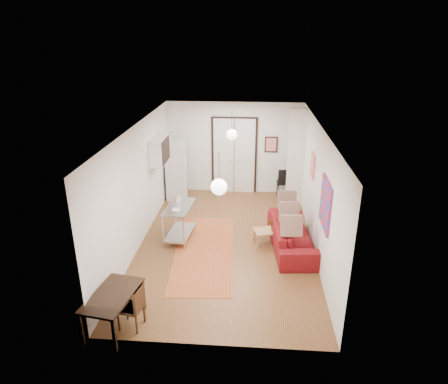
# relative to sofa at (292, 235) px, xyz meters

# --- Properties ---
(floor) EXTENTS (7.00, 7.00, 0.00)m
(floor) POSITION_rel_sofa_xyz_m (-1.58, 0.09, -0.34)
(floor) COLOR brown
(floor) RESTS_ON ground
(ceiling) EXTENTS (4.20, 7.00, 0.02)m
(ceiling) POSITION_rel_sofa_xyz_m (-1.58, 0.09, 2.56)
(ceiling) COLOR white
(ceiling) RESTS_ON wall_back
(wall_back) EXTENTS (4.20, 0.02, 2.90)m
(wall_back) POSITION_rel_sofa_xyz_m (-1.58, 3.59, 1.11)
(wall_back) COLOR silver
(wall_back) RESTS_ON floor
(wall_front) EXTENTS (4.20, 0.02, 2.90)m
(wall_front) POSITION_rel_sofa_xyz_m (-1.58, -3.41, 1.11)
(wall_front) COLOR silver
(wall_front) RESTS_ON floor
(wall_left) EXTENTS (0.02, 7.00, 2.90)m
(wall_left) POSITION_rel_sofa_xyz_m (-3.68, 0.09, 1.11)
(wall_left) COLOR silver
(wall_left) RESTS_ON floor
(wall_right) EXTENTS (0.02, 7.00, 2.90)m
(wall_right) POSITION_rel_sofa_xyz_m (0.52, 0.09, 1.11)
(wall_right) COLOR silver
(wall_right) RESTS_ON floor
(double_doors) EXTENTS (1.44, 0.06, 2.50)m
(double_doors) POSITION_rel_sofa_xyz_m (-1.58, 3.55, 0.86)
(double_doors) COLOR silver
(double_doors) RESTS_ON wall_back
(stub_partition) EXTENTS (0.50, 0.10, 2.90)m
(stub_partition) POSITION_rel_sofa_xyz_m (0.27, 2.64, 1.11)
(stub_partition) COLOR silver
(stub_partition) RESTS_ON floor
(wall_cabinet) EXTENTS (0.35, 1.00, 0.70)m
(wall_cabinet) POSITION_rel_sofa_xyz_m (-3.50, 1.59, 1.56)
(wall_cabinet) COLOR white
(wall_cabinet) RESTS_ON wall_left
(painting_popart) EXTENTS (0.05, 1.00, 1.00)m
(painting_popart) POSITION_rel_sofa_xyz_m (0.50, -1.16, 1.31)
(painting_popart) COLOR red
(painting_popart) RESTS_ON wall_right
(painting_abstract) EXTENTS (0.05, 0.50, 0.60)m
(painting_abstract) POSITION_rel_sofa_xyz_m (0.50, 0.89, 1.46)
(painting_abstract) COLOR beige
(painting_abstract) RESTS_ON wall_right
(poster_back) EXTENTS (0.40, 0.03, 0.50)m
(poster_back) POSITION_rel_sofa_xyz_m (-0.43, 3.56, 1.26)
(poster_back) COLOR red
(poster_back) RESTS_ON wall_back
(print_left) EXTENTS (0.03, 0.44, 0.54)m
(print_left) POSITION_rel_sofa_xyz_m (-3.65, 2.09, 1.61)
(print_left) COLOR #9A6540
(print_left) RESTS_ON wall_left
(pendant_back) EXTENTS (0.30, 0.30, 0.80)m
(pendant_back) POSITION_rel_sofa_xyz_m (-1.58, 2.09, 1.91)
(pendant_back) COLOR silver
(pendant_back) RESTS_ON ceiling
(pendant_front) EXTENTS (0.30, 0.30, 0.80)m
(pendant_front) POSITION_rel_sofa_xyz_m (-1.58, -1.91, 1.91)
(pendant_front) COLOR silver
(pendant_front) RESTS_ON ceiling
(kilim_rug) EXTENTS (1.57, 3.70, 0.01)m
(kilim_rug) POSITION_rel_sofa_xyz_m (-2.07, -0.37, -0.33)
(kilim_rug) COLOR #B7612D
(kilim_rug) RESTS_ON floor
(sofa) EXTENTS (1.10, 2.39, 0.68)m
(sofa) POSITION_rel_sofa_xyz_m (0.00, 0.00, 0.00)
(sofa) COLOR maroon
(sofa) RESTS_ON floor
(coffee_table) EXTENTS (0.90, 0.66, 0.36)m
(coffee_table) POSITION_rel_sofa_xyz_m (-0.50, 0.18, -0.03)
(coffee_table) COLOR tan
(coffee_table) RESTS_ON floor
(potted_plant) EXTENTS (0.35, 0.38, 0.35)m
(potted_plant) POSITION_rel_sofa_xyz_m (-0.40, 0.18, 0.19)
(potted_plant) COLOR #306C31
(potted_plant) RESTS_ON coffee_table
(kitchen_counter) EXTENTS (0.69, 1.22, 0.90)m
(kitchen_counter) POSITION_rel_sofa_xyz_m (-2.76, 0.21, 0.24)
(kitchen_counter) COLOR silver
(kitchen_counter) RESTS_ON floor
(bowl) EXTENTS (0.23, 0.23, 0.05)m
(bowl) POSITION_rel_sofa_xyz_m (-2.76, -0.09, 0.59)
(bowl) COLOR white
(bowl) RESTS_ON kitchen_counter
(soap_bottle) EXTENTS (0.09, 0.09, 0.19)m
(soap_bottle) POSITION_rel_sofa_xyz_m (-2.81, 0.46, 0.65)
(soap_bottle) COLOR teal
(soap_bottle) RESTS_ON kitchen_counter
(fridge) EXTENTS (0.72, 0.72, 1.80)m
(fridge) POSITION_rel_sofa_xyz_m (-3.33, 2.90, 0.56)
(fridge) COLOR silver
(fridge) RESTS_ON floor
(dining_table) EXTENTS (0.87, 1.29, 0.66)m
(dining_table) POSITION_rel_sofa_xyz_m (-3.33, -3.06, 0.25)
(dining_table) COLOR black
(dining_table) RESTS_ON floor
(dining_chair_near) EXTENTS (0.45, 0.58, 0.82)m
(dining_chair_near) POSITION_rel_sofa_xyz_m (-3.03, -2.96, 0.13)
(dining_chair_near) COLOR #3D2613
(dining_chair_near) RESTS_ON floor
(dining_chair_far) EXTENTS (0.45, 0.58, 0.82)m
(dining_chair_far) POSITION_rel_sofa_xyz_m (-3.03, -2.98, 0.13)
(dining_chair_far) COLOR #3D2613
(dining_chair_far) RESTS_ON floor
(black_side_chair) EXTENTS (0.46, 0.46, 0.95)m
(black_side_chair) POSITION_rel_sofa_xyz_m (0.01, 3.33, 0.22)
(black_side_chair) COLOR black
(black_side_chair) RESTS_ON floor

